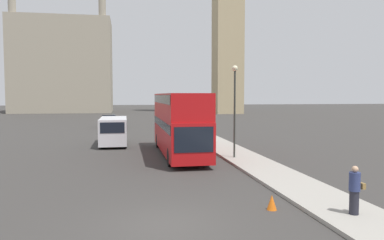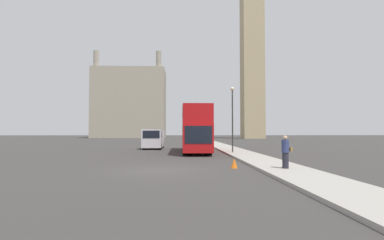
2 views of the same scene
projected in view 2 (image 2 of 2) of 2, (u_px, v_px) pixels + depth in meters
name	position (u px, v px, depth m)	size (l,w,h in m)	color
ground_plane	(160.00, 170.00, 15.28)	(300.00, 300.00, 0.00)	#383533
sidewalk_strip	(282.00, 168.00, 15.51)	(2.66, 120.00, 0.15)	#9E998E
clock_tower	(252.00, 23.00, 88.16)	(6.51, 6.68, 66.04)	tan
building_block_distant	(130.00, 104.00, 98.77)	(22.87, 13.64, 27.24)	#9E937F
red_double_decker_bus	(195.00, 128.00, 29.06)	(2.49, 11.32, 4.25)	#B71114
white_van	(154.00, 138.00, 34.92)	(2.17, 5.73, 2.26)	silver
pedestrian	(286.00, 152.00, 14.96)	(0.52, 0.36, 1.64)	#23232D
street_lamp	(232.00, 109.00, 26.89)	(0.36, 0.36, 5.87)	#2D332D
parked_sedan	(157.00, 139.00, 53.08)	(1.81, 4.50, 1.61)	black
traffic_cone	(234.00, 163.00, 16.24)	(0.36, 0.36, 0.55)	orange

